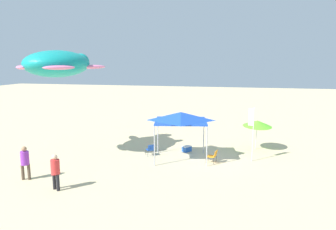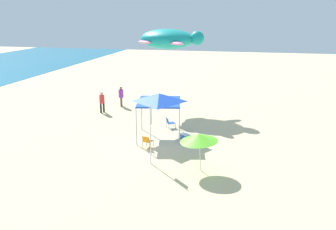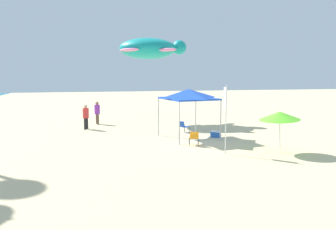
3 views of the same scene
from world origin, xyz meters
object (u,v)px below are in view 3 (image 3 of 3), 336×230
(person_watching_sky, at_px, (97,111))
(kite_turtle_teal, at_px, (149,49))
(folding_chair_right_of_tent, at_px, (194,137))
(beach_umbrella, at_px, (280,116))
(person_by_tent, at_px, (86,115))
(folding_chair_facing_ocean, at_px, (183,126))
(cooler_box, at_px, (216,134))
(canopy_tent, at_px, (188,94))
(banner_flag, at_px, (226,113))

(person_watching_sky, bearing_deg, kite_turtle_teal, -99.71)
(person_watching_sky, bearing_deg, folding_chair_right_of_tent, -166.41)
(beach_umbrella, height_order, person_by_tent, beach_umbrella)
(folding_chair_facing_ocean, relative_size, person_by_tent, 0.44)
(cooler_box, bearing_deg, kite_turtle_teal, 20.09)
(canopy_tent, bearing_deg, kite_turtle_teal, 7.85)
(cooler_box, xyz_separation_m, kite_turtle_teal, (8.01, 2.93, 6.00))
(person_watching_sky, bearing_deg, folding_chair_facing_ocean, -147.87)
(folding_chair_right_of_tent, xyz_separation_m, kite_turtle_teal, (10.05, 0.80, 5.73))
(folding_chair_facing_ocean, bearing_deg, person_watching_sky, 15.20)
(person_by_tent, bearing_deg, person_watching_sky, -174.58)
(kite_turtle_teal, bearing_deg, beach_umbrella, -65.27)
(canopy_tent, xyz_separation_m, banner_flag, (-4.52, -0.63, -0.68))
(cooler_box, height_order, kite_turtle_teal, kite_turtle_teal)
(banner_flag, bearing_deg, person_watching_sky, 27.09)
(folding_chair_right_of_tent, relative_size, cooler_box, 1.11)
(beach_umbrella, height_order, kite_turtle_teal, kite_turtle_teal)
(canopy_tent, bearing_deg, person_watching_sky, 36.34)
(beach_umbrella, relative_size, kite_turtle_teal, 0.39)
(canopy_tent, distance_m, banner_flag, 4.62)
(canopy_tent, bearing_deg, cooler_box, -93.26)
(banner_flag, bearing_deg, kite_turtle_teal, 7.89)
(banner_flag, relative_size, kite_turtle_teal, 0.60)
(folding_chair_facing_ocean, distance_m, person_by_tent, 7.35)
(folding_chair_right_of_tent, height_order, person_watching_sky, person_watching_sky)
(beach_umbrella, relative_size, person_by_tent, 1.23)
(folding_chair_right_of_tent, relative_size, person_by_tent, 0.44)
(canopy_tent, xyz_separation_m, folding_chair_right_of_tent, (-2.15, 0.29, -2.33))
(cooler_box, xyz_separation_m, person_watching_sky, (7.61, 7.36, 0.89))
(folding_chair_right_of_tent, xyz_separation_m, folding_chair_facing_ocean, (4.25, -0.56, 0.00))
(folding_chair_facing_ocean, relative_size, kite_turtle_teal, 0.14)
(kite_turtle_teal, bearing_deg, person_by_tent, -146.83)
(canopy_tent, distance_m, person_watching_sky, 9.47)
(beach_umbrella, bearing_deg, person_by_tent, 44.29)
(folding_chair_facing_ocean, height_order, person_by_tent, person_by_tent)
(folding_chair_right_of_tent, xyz_separation_m, person_watching_sky, (9.65, 5.23, 0.62))
(folding_chair_right_of_tent, distance_m, cooler_box, 2.96)
(beach_umbrella, height_order, folding_chair_facing_ocean, beach_umbrella)
(kite_turtle_teal, bearing_deg, folding_chair_facing_ocean, -71.37)
(cooler_box, xyz_separation_m, person_by_tent, (5.21, 8.25, 0.88))
(canopy_tent, xyz_separation_m, folding_chair_facing_ocean, (2.11, -0.27, -2.33))
(beach_umbrella, bearing_deg, folding_chair_right_of_tent, 52.76)
(folding_chair_right_of_tent, height_order, folding_chair_facing_ocean, same)
(person_by_tent, bearing_deg, kite_turtle_teal, 143.44)
(person_watching_sky, height_order, kite_turtle_teal, kite_turtle_teal)
(beach_umbrella, distance_m, person_watching_sky, 15.38)
(folding_chair_facing_ocean, height_order, kite_turtle_teal, kite_turtle_teal)
(person_watching_sky, bearing_deg, canopy_tent, -158.54)
(person_watching_sky, bearing_deg, cooler_box, -150.84)
(beach_umbrella, xyz_separation_m, banner_flag, (0.45, 2.79, 0.17))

